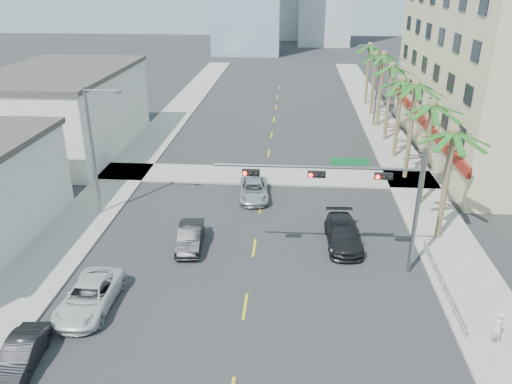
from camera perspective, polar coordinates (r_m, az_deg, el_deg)
ground at (r=23.05m, az=-2.24°, el=-18.84°), size 260.00×260.00×0.00m
sidewalk_right at (r=41.22m, az=17.79°, el=0.32°), size 4.00×120.00×0.15m
sidewalk_left at (r=42.43m, az=-15.51°, el=1.27°), size 4.00×120.00×0.15m
sidewalk_cross at (r=41.92m, az=1.06°, el=1.89°), size 80.00×4.00×0.15m
building_left_far at (r=51.24m, az=-21.08°, el=8.50°), size 11.00×18.00×7.20m
traffic_signal_mast at (r=27.22m, az=11.66°, el=0.40°), size 11.12×0.54×7.20m
palm_tree_0 at (r=31.58m, az=21.70°, el=6.33°), size 4.80×4.80×7.80m
palm_tree_1 at (r=36.32m, az=19.54°, el=9.31°), size 4.80×4.80×8.16m
palm_tree_2 at (r=41.17m, az=17.86°, el=11.57°), size 4.80×4.80×8.52m
palm_tree_3 at (r=46.28m, az=16.37°, el=12.09°), size 4.80×4.80×7.80m
palm_tree_4 at (r=51.25m, az=15.30°, el=13.64°), size 4.80×4.80×8.16m
palm_tree_5 at (r=56.26m, az=14.40°, el=14.90°), size 4.80×4.80×8.52m
palm_tree_6 at (r=61.43m, az=13.55°, el=15.00°), size 4.80×4.80×7.80m
palm_tree_7 at (r=66.49m, az=12.92°, el=15.97°), size 4.80×4.80×8.16m
streetlight_left at (r=35.16m, az=-17.93°, el=5.04°), size 2.55×0.25×9.00m
streetlight_right at (r=56.60m, az=13.51°, el=12.23°), size 2.55×0.25×9.00m
guardrail at (r=28.50m, az=20.54°, el=-9.58°), size 0.08×8.08×1.00m
car_parked_mid at (r=24.63m, az=-25.23°, el=-16.39°), size 1.66×3.88×1.24m
car_parked_far at (r=26.94m, az=-18.51°, el=-11.26°), size 2.39×5.06×1.40m
car_lane_left at (r=31.20m, az=-7.54°, el=-5.11°), size 1.80×4.25×1.36m
car_lane_center at (r=37.61m, az=-0.26°, el=0.21°), size 2.52×4.80×1.29m
car_lane_right at (r=31.64m, az=9.92°, el=-4.74°), size 2.25×5.13×1.47m
pedestrian at (r=25.61m, az=25.87°, el=-13.81°), size 0.71×0.58×1.68m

